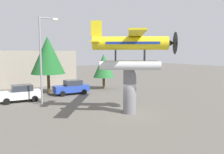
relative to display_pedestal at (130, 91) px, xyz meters
The scene contains 9 objects.
ground_plane 1.87m from the display_pedestal, ahead, with size 140.00×140.00×0.00m, color #605B54.
display_pedestal is the anchor object (origin of this frame).
floatplane_monument 3.55m from the display_pedestal, 33.73° to the right, with size 7.07×9.26×4.00m.
car_near_white 12.07m from the display_pedestal, 127.90° to the left, with size 4.20×2.02×1.76m.
car_mid_blue 10.91m from the display_pedestal, 96.82° to the left, with size 4.20×2.02×1.76m.
streetlight_primary 9.34m from the display_pedestal, 129.11° to the left, with size 1.84×0.28×8.55m.
storefront_building 22.55m from the display_pedestal, 102.50° to the left, with size 14.86×5.64×5.43m, color #9E9384.
tree_east 13.63m from the display_pedestal, 105.67° to the left, with size 4.20×4.20×7.16m.
tree_center_back 13.38m from the display_pedestal, 71.74° to the left, with size 2.97×2.97×4.96m.
Camera 1 is at (-10.56, -15.41, 5.09)m, focal length 35.90 mm.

